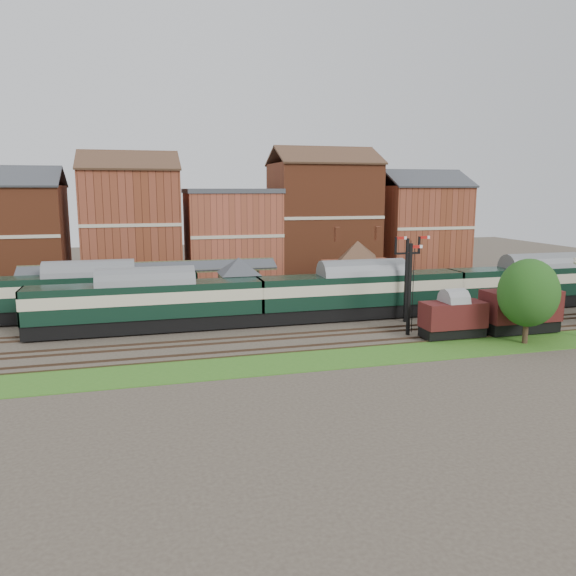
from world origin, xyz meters
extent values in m
plane|color=#473D33|center=(0.00, 0.00, 0.00)|extent=(160.00, 160.00, 0.00)
cube|color=#2D6619|center=(0.00, 16.00, 0.03)|extent=(90.00, 4.50, 0.06)
cube|color=#2D6619|center=(0.00, -12.00, 0.03)|extent=(90.00, 5.00, 0.06)
cube|color=#193823|center=(0.00, 18.00, 0.75)|extent=(90.00, 0.12, 1.50)
cube|color=#2D2D2D|center=(-5.00, 9.75, 0.50)|extent=(55.00, 3.40, 1.00)
cube|color=#6C7F5A|center=(-3.00, 3.25, 1.20)|extent=(3.40, 3.20, 2.40)
cube|color=#4C4F31|center=(-3.00, 3.25, 3.40)|extent=(3.60, 3.40, 2.00)
pyramid|color=#383A3F|center=(-3.00, 3.25, 5.20)|extent=(5.40, 5.40, 1.60)
cube|color=brown|center=(5.00, 3.25, 1.10)|extent=(3.00, 2.40, 2.20)
cube|color=#4C3323|center=(5.00, 2.60, 2.55)|extent=(3.20, 1.34, 0.79)
cube|color=#4C3323|center=(5.00, 3.90, 2.55)|extent=(3.20, 1.34, 0.79)
cube|color=brown|center=(12.00, 9.75, 2.75)|extent=(8.00, 3.00, 3.50)
pyramid|color=#4C3323|center=(12.00, 9.75, 5.60)|extent=(8.10, 8.10, 2.20)
cube|color=brown|center=(9.50, 9.75, 6.10)|extent=(0.60, 0.60, 1.60)
cube|color=brown|center=(14.50, 9.75, 6.10)|extent=(0.60, 0.60, 1.60)
cube|color=#4C4F31|center=(-22.00, 8.45, 2.70)|extent=(0.22, 0.22, 3.40)
cube|color=#4C4F31|center=(0.00, 11.05, 2.70)|extent=(0.22, 0.22, 3.40)
cube|color=#383A3F|center=(-11.00, 8.80, 4.60)|extent=(26.00, 1.99, 0.90)
cube|color=#383A3F|center=(-11.00, 10.70, 4.60)|extent=(26.00, 1.99, 0.90)
cube|color=#4C4F31|center=(-11.00, 9.75, 4.98)|extent=(26.00, 0.20, 0.20)
cube|color=black|center=(12.00, -2.50, 4.00)|extent=(0.25, 0.25, 8.00)
cube|color=black|center=(12.00, -2.50, 6.60)|extent=(2.60, 0.18, 0.18)
cube|color=#B2140F|center=(11.35, -2.50, 8.05)|extent=(1.10, 0.08, 0.25)
cube|color=#B2140F|center=(13.75, -2.50, 8.05)|extent=(1.10, 0.08, 0.25)
cube|color=black|center=(10.00, -7.00, 4.00)|extent=(0.25, 0.25, 8.00)
cube|color=#B2140F|center=(10.55, -7.00, 7.70)|extent=(1.10, 0.08, 0.25)
cube|color=brown|center=(-28.00, 25.00, 6.50)|extent=(14.00, 10.00, 13.00)
cube|color=brown|center=(-13.00, 25.00, 7.50)|extent=(12.00, 10.00, 15.00)
cube|color=#A24A34|center=(0.00, 25.00, 6.00)|extent=(12.00, 10.00, 12.00)
cube|color=brown|center=(13.00, 25.00, 8.00)|extent=(14.00, 10.00, 16.00)
cube|color=brown|center=(28.00, 25.00, 6.50)|extent=(12.00, 10.00, 13.00)
cube|color=black|center=(-11.88, 0.00, 0.78)|extent=(20.43, 2.86, 1.25)
cube|color=black|center=(-11.88, 0.00, 2.88)|extent=(20.43, 3.18, 2.95)
cube|color=beige|center=(-11.88, 0.00, 3.24)|extent=(20.45, 3.22, 1.02)
cube|color=slate|center=(-11.88, 0.00, 4.53)|extent=(20.43, 3.18, 0.68)
cube|color=black|center=(8.55, 0.00, 0.78)|extent=(20.43, 2.86, 1.25)
cube|color=black|center=(8.55, 0.00, 2.88)|extent=(20.43, 3.18, 2.95)
cube|color=beige|center=(8.55, 0.00, 3.24)|extent=(20.45, 3.22, 1.02)
cube|color=slate|center=(8.55, 0.00, 4.53)|extent=(20.43, 3.18, 0.68)
cube|color=black|center=(28.98, 0.00, 0.78)|extent=(20.43, 2.86, 1.25)
cube|color=black|center=(28.98, 0.00, 2.88)|extent=(20.43, 3.18, 2.95)
cube|color=beige|center=(28.98, 0.00, 3.24)|extent=(20.45, 3.22, 1.02)
cube|color=slate|center=(28.98, 0.00, 4.53)|extent=(20.43, 3.18, 0.68)
cube|color=black|center=(-17.00, 6.50, 0.78)|extent=(20.35, 2.85, 1.24)
cube|color=black|center=(-17.00, 6.50, 2.87)|extent=(20.35, 3.17, 2.94)
cube|color=beige|center=(-17.00, 6.50, 3.23)|extent=(20.37, 3.21, 1.02)
cube|color=slate|center=(-17.00, 6.50, 4.51)|extent=(20.35, 3.17, 0.68)
cube|color=black|center=(13.14, -9.00, 0.57)|extent=(5.41, 1.99, 0.81)
cube|color=#4D1916|center=(13.14, -9.00, 2.05)|extent=(5.41, 2.34, 2.16)
cube|color=gray|center=(13.14, -9.00, 3.24)|extent=(5.41, 2.34, 0.40)
cube|color=black|center=(19.79, -9.00, 0.66)|extent=(6.67, 2.46, 1.00)
cube|color=#4D1916|center=(19.79, -9.00, 2.49)|extent=(6.67, 2.89, 2.67)
cube|color=gray|center=(19.79, -9.00, 3.96)|extent=(6.67, 2.89, 0.49)
cylinder|color=#382619|center=(17.95, -12.15, 1.64)|extent=(0.44, 0.44, 3.28)
ellipsoid|color=#274D16|center=(17.95, -12.15, 4.27)|extent=(4.83, 4.83, 5.55)
camera|label=1|loc=(-12.52, -50.10, 12.52)|focal=35.00mm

